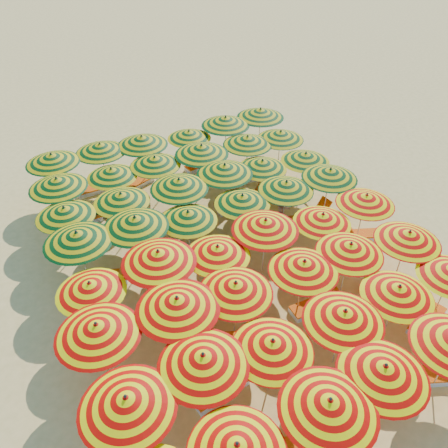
{
  "coord_description": "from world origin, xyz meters",
  "views": [
    {
      "loc": [
        -5.19,
        -11.06,
        11.5
      ],
      "look_at": [
        0.0,
        0.5,
        1.6
      ],
      "focal_mm": 35.0,
      "sensor_mm": 36.0,
      "label": 1
    }
  ],
  "objects": [
    {
      "name": "lounger_7",
      "position": [
        4.56,
        -3.46,
        0.15
      ],
      "size": [
        1.82,
        1.03,
        0.69
      ],
      "rotation": [
        0.0,
        0.0,
        2.86
      ],
      "color": "white",
      "rests_on": "ground"
    },
    {
      "name": "umbrella_10",
      "position": [
        3.15,
        -5.04,
        2.03
      ],
      "size": [
        2.3,
        2.3,
        2.31
      ],
      "color": "silver",
      "rests_on": "ground"
    },
    {
      "name": "ground",
      "position": [
        0.0,
        0.0,
        0.0
      ],
      "size": [
        120.0,
        120.0,
        0.0
      ],
      "primitive_type": "plane",
      "color": "#F7C66E",
      "rests_on": "ground"
    },
    {
      "name": "umbrella_20",
      "position": [
        -1.0,
        -1.22,
        2.03
      ],
      "size": [
        2.7,
        2.7,
        2.31
      ],
      "color": "silver",
      "rests_on": "ground"
    },
    {
      "name": "umbrella_35",
      "position": [
        5.03,
        2.93,
        2.01
      ],
      "size": [
        2.28,
        2.28,
        2.28
      ],
      "color": "silver",
      "rests_on": "ground"
    },
    {
      "name": "umbrella_26",
      "position": [
        -1.2,
        1.01,
        1.99
      ],
      "size": [
        2.4,
        2.4,
        2.26
      ],
      "color": "silver",
      "rests_on": "ground"
    },
    {
      "name": "umbrella_19",
      "position": [
        -2.9,
        -0.93,
        2.25
      ],
      "size": [
        2.45,
        2.45,
        2.55
      ],
      "color": "silver",
      "rests_on": "ground"
    },
    {
      "name": "lounger_3",
      "position": [
        -2.43,
        -4.73,
        0.15
      ],
      "size": [
        1.81,
        0.91,
        0.69
      ],
      "rotation": [
        0.0,
        0.0,
        0.2
      ],
      "color": "white",
      "rests_on": "ground"
    },
    {
      "name": "umbrella_6",
      "position": [
        -5.03,
        -5.29,
        2.17
      ],
      "size": [
        2.64,
        2.64,
        2.47
      ],
      "color": "silver",
      "rests_on": "ground"
    },
    {
      "name": "umbrella_39",
      "position": [
        0.94,
        5.02,
        2.24
      ],
      "size": [
        3.11,
        3.11,
        2.54
      ],
      "color": "silver",
      "rests_on": "ground"
    },
    {
      "name": "lounger_21",
      "position": [
        -3.58,
        7.14,
        0.15
      ],
      "size": [
        1.77,
        0.71,
        0.69
      ],
      "rotation": [
        0.0,
        0.0,
        0.07
      ],
      "color": "white",
      "rests_on": "ground"
    },
    {
      "name": "umbrella_33",
      "position": [
        1.23,
        3.16,
        2.2
      ],
      "size": [
        3.11,
        3.11,
        2.5
      ],
      "color": "silver",
      "rests_on": "ground"
    },
    {
      "name": "lounger_14",
      "position": [
        1.73,
        3.16,
        0.15
      ],
      "size": [
        1.74,
        0.61,
        0.69
      ],
      "rotation": [
        0.0,
        0.0,
        3.16
      ],
      "color": "white",
      "rests_on": "ground"
    },
    {
      "name": "umbrella_15",
      "position": [
        1.15,
        -3.04,
        2.1
      ],
      "size": [
        2.98,
        2.98,
        2.39
      ],
      "color": "silver",
      "rests_on": "ground"
    },
    {
      "name": "lounger_4",
      "position": [
        4.72,
        -5.27,
        0.15
      ],
      "size": [
        1.83,
        1.16,
        0.69
      ],
      "rotation": [
        0.0,
        0.0,
        3.5
      ],
      "color": "white",
      "rests_on": "ground"
    },
    {
      "name": "umbrella_32",
      "position": [
        -0.86,
        2.9,
        2.18
      ],
      "size": [
        2.66,
        2.66,
        2.47
      ],
      "color": "silver",
      "rests_on": "ground"
    },
    {
      "name": "lounger_20",
      "position": [
        4.49,
        5.01,
        0.15
      ],
      "size": [
        1.77,
        0.72,
        0.69
      ],
      "rotation": [
        0.0,
        0.0,
        -0.08
      ],
      "color": "white",
      "rests_on": "ground"
    },
    {
      "name": "lounger_16",
      "position": [
        4.53,
        2.74,
        0.15
      ],
      "size": [
        1.79,
        0.79,
        0.69
      ],
      "rotation": [
        0.0,
        0.0,
        0.13
      ],
      "color": "white",
      "rests_on": "ground"
    },
    {
      "name": "umbrella_18",
      "position": [
        -5.11,
        -1.12,
        1.98
      ],
      "size": [
        2.22,
        2.22,
        2.25
      ],
      "color": "silver",
      "rests_on": "ground"
    },
    {
      "name": "umbrella_25",
      "position": [
        -3.09,
        1.19,
        2.18
      ],
      "size": [
        2.88,
        2.88,
        2.48
      ],
      "color": "silver",
      "rests_on": "ground"
    },
    {
      "name": "lounger_13",
      "position": [
        -1.37,
        2.83,
        0.15
      ],
      "size": [
        1.83,
        1.14,
        0.69
      ],
      "rotation": [
        0.0,
        0.0,
        -0.35
      ],
      "color": "white",
      "rests_on": "ground"
    },
    {
      "name": "umbrella_16",
      "position": [
        2.97,
        -2.95,
        2.1
      ],
      "size": [
        2.92,
        2.92,
        2.38
      ],
      "color": "silver",
      "rests_on": "ground"
    },
    {
      "name": "umbrella_8",
      "position": [
        -1.19,
        -5.23,
        2.07
      ],
      "size": [
        2.69,
        2.69,
        2.35
      ],
      "color": "silver",
      "rests_on": "ground"
    },
    {
      "name": "lounger_23",
      "position": [
        1.65,
        7.16,
        0.15
      ],
      "size": [
        1.82,
        1.0,
        0.69
      ],
      "rotation": [
        0.0,
        0.0,
        3.4
      ],
      "color": "white",
      "rests_on": "ground"
    },
    {
      "name": "umbrella_34",
      "position": [
        3.01,
        3.17,
        1.99
      ],
      "size": [
        2.67,
        2.67,
        2.26
      ],
      "color": "silver",
      "rests_on": "ground"
    },
    {
      "name": "umbrella_29",
      "position": [
        5.05,
        1.15,
        2.15
      ],
      "size": [
        2.92,
        2.92,
        2.44
      ],
      "color": "silver",
      "rests_on": "ground"
    },
    {
      "name": "lounger_17",
      "position": [
        -4.74,
        4.96,
        0.15
      ],
      "size": [
        1.76,
        0.67,
        0.69
      ],
      "rotation": [
        0.0,
        0.0,
        3.19
      ],
      "color": "white",
      "rests_on": "ground"
    },
    {
      "name": "lounger_18",
      "position": [
        -3.55,
        5.22,
        0.15
      ],
      "size": [
        1.78,
        0.76,
        0.69
      ],
      "rotation": [
        0.0,
        0.0,
        0.11
      ],
      "color": "white",
      "rests_on": "ground"
    },
    {
      "name": "umbrella_36",
      "position": [
        -5.24,
        4.97,
        2.15
      ],
      "size": [
        2.79,
        2.79,
        2.45
      ],
      "color": "silver",
      "rests_on": "ground"
    },
    {
      "name": "umbrella_40",
      "position": [
        3.28,
        5.15,
        2.14
      ],
      "size": [
        2.86,
        2.86,
        2.43
      ],
      "color": "silver",
      "rests_on": "ground"
    },
    {
      "name": "lounger_9",
      "position": [
        5.78,
        -0.85,
        0.15
      ],
      "size": [
        1.83,
        1.12,
        0.69
      ],
      "rotation": [
        0.0,
        0.0,
        2.8
      ],
      "color": "white",
      "rests_on": "ground"
    },
    {
      "name": "umbrella_9",
      "position": [
        1.06,
        -5.22,
        2.13
      ],
      "size": [
        2.76,
        2.76,
        2.42
      ],
      "color": "silver",
      "rests_on": "ground"
    },
    {
      "name": "lounger_8",
      "position": [
        -1.6,
        -1.11,
        0.15
      ],
      "size": [
        1.79,
        0.77,
        0.69
      ],
      "rotation": [
        0.0,
        0.0,
        3.03
      ],
      "color": "white",
      "rests_on": "ground"
    },
    {
      "name": "umbrella_21",
      "position": [
        0.97,
        -0.83,
        2.21
      ],
      "size": [
        3.11,
        3.11,
        2.51
      ],
      "color": "silver",
      "rests_on": "ground"
    },
    {
      "name": "umbrella_3",
      "position": [
        0.9,
        -7.03,
        2.13
      ],
      "size": [
        2.87,
        2.87,
        2.42
      ],
      "color": "silver",
      "rests_on": "ground"
    },
    {
      "name": "umbrella_46",
      "position": [
        3.12,
        7.25,
        2.25
      ],
      "size": [
        2.89,
        2.89,
        2.56
      ],
      "color": "silver",
      "rests_on": "ground"
    },
    {
      "name": "umbrella_7",
      "position": [
        -3.02,
        -4.98,
        2.19
      ],
      "size": [
        2.51,
        2.51,
        2.49
      ],
      "color": "silver",
      "rests_on": "ground"
    },
    {
      "name": "lounger_5",
      "position": [
        -1.71,
        -3.28,
        0.15
      ],
      "size": [
        1.83,
        1.12,
        0.69
      ],
      "rotation": [
        0.0,
        0.0,
        -0.34
      ],
      "color": "white",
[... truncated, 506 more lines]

